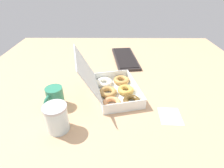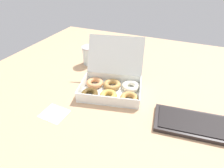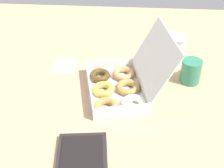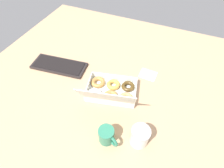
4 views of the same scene
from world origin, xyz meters
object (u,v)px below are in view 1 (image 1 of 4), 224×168
Objects in this scene: coffee_mug at (55,97)px; glass_jar at (57,118)px; donut_box at (113,89)px; keyboard at (125,58)px.

coffee_mug is 0.96× the size of glass_jar.
donut_box is 0.90× the size of keyboard.
coffee_mug is (-9.82, 27.92, 1.72)cm from donut_box.
donut_box reaches higher than keyboard.
keyboard is at bearing -34.25° from coffee_mug.
coffee_mug is at bearing 109.38° from donut_box.
coffee_mug reaches higher than keyboard.
donut_box is 29.65cm from coffee_mug.
coffee_mug is 16.35cm from glass_jar.
glass_jar reaches higher than coffee_mug.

